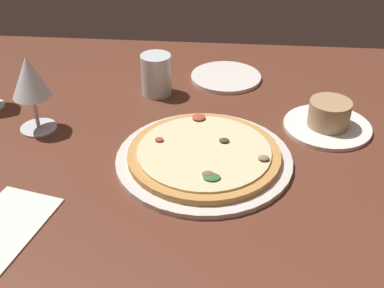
{
  "coord_description": "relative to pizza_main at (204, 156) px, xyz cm",
  "views": [
    {
      "loc": [
        9.34,
        -78.93,
        58.22
      ],
      "look_at": [
        2.32,
        -1.16,
        7.0
      ],
      "focal_mm": 47.75,
      "sensor_mm": 36.0,
      "label": 1
    }
  ],
  "objects": [
    {
      "name": "dining_table",
      "position": [
        -4.64,
        2.31,
        -3.18
      ],
      "size": [
        150.0,
        110.0,
        4.0
      ],
      "primitive_type": "cube",
      "color": "brown",
      "rests_on": "ground"
    },
    {
      "name": "pizza_main",
      "position": [
        0.0,
        0.0,
        0.0
      ],
      "size": [
        32.37,
        32.37,
        3.38
      ],
      "color": "silver",
      "rests_on": "dining_table"
    },
    {
      "name": "ramekin_on_saucer",
      "position": [
        24.1,
        14.02,
        1.04
      ],
      "size": [
        17.66,
        17.66,
        6.11
      ],
      "color": "white",
      "rests_on": "dining_table"
    },
    {
      "name": "wine_glass_near",
      "position": [
        -34.27,
        8.61,
        9.79
      ],
      "size": [
        7.54,
        7.54,
        15.74
      ],
      "color": "silver",
      "rests_on": "dining_table"
    },
    {
      "name": "water_glass",
      "position": [
        -12.64,
        26.26,
        2.79
      ],
      "size": [
        6.85,
        6.85,
        9.22
      ],
      "color": "silver",
      "rests_on": "dining_table"
    },
    {
      "name": "side_plate",
      "position": [
        2.81,
        34.99,
        -0.73
      ],
      "size": [
        16.83,
        16.83,
        0.9
      ],
      "primitive_type": "cylinder",
      "color": "silver",
      "rests_on": "dining_table"
    }
  ]
}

